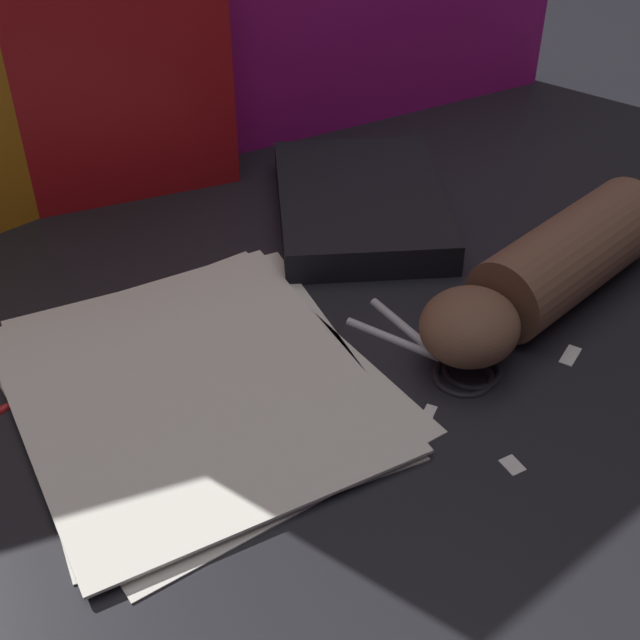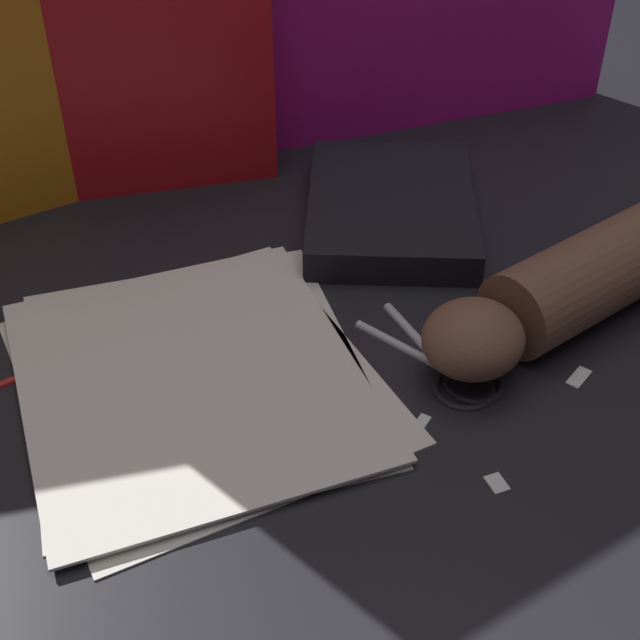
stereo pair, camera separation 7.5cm
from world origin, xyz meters
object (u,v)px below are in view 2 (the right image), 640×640
at_px(book_closed, 391,208).
at_px(hand_forearm, 564,290).
at_px(scissors, 451,369).
at_px(paper_stack, 195,375).

relative_size(book_closed, hand_forearm, 0.92).
relative_size(scissors, hand_forearm, 0.52).
height_order(paper_stack, scissors, scissors).
distance_m(scissors, hand_forearm, 0.13).
bearing_deg(hand_forearm, scissors, -170.08).
distance_m(book_closed, scissors, 0.25).
bearing_deg(book_closed, paper_stack, -148.05).
bearing_deg(paper_stack, book_closed, 31.95).
bearing_deg(paper_stack, scissors, -20.14).
bearing_deg(book_closed, scissors, -103.51).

